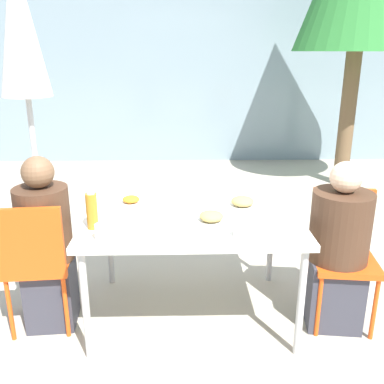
{
  "coord_description": "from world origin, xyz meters",
  "views": [
    {
      "loc": [
        -0.06,
        -2.58,
        1.75
      ],
      "look_at": [
        0.0,
        0.0,
        0.89
      ],
      "focal_mm": 40.0,
      "sensor_mm": 36.0,
      "label": 1
    }
  ],
  "objects_px": {
    "chair_left": "(36,257)",
    "person_left": "(47,249)",
    "bottle": "(92,211)",
    "salad_bowl": "(247,232)",
    "drinking_cup": "(102,232)",
    "closed_umbrella": "(21,38)",
    "person_right": "(337,252)",
    "chair_right": "(343,245)"
  },
  "relations": [
    {
      "from": "person_left",
      "to": "closed_umbrella",
      "type": "relative_size",
      "value": 0.47
    },
    {
      "from": "drinking_cup",
      "to": "bottle",
      "type": "bearing_deg",
      "value": 117.58
    },
    {
      "from": "drinking_cup",
      "to": "salad_bowl",
      "type": "xyz_separation_m",
      "value": [
        0.81,
        0.03,
        -0.02
      ]
    },
    {
      "from": "bottle",
      "to": "drinking_cup",
      "type": "relative_size",
      "value": 2.59
    },
    {
      "from": "chair_right",
      "to": "salad_bowl",
      "type": "height_order",
      "value": "chair_right"
    },
    {
      "from": "chair_right",
      "to": "person_right",
      "type": "height_order",
      "value": "person_right"
    },
    {
      "from": "person_right",
      "to": "drinking_cup",
      "type": "distance_m",
      "value": 1.49
    },
    {
      "from": "chair_right",
      "to": "drinking_cup",
      "type": "relative_size",
      "value": 9.84
    },
    {
      "from": "chair_right",
      "to": "salad_bowl",
      "type": "relative_size",
      "value": 5.76
    },
    {
      "from": "person_right",
      "to": "salad_bowl",
      "type": "xyz_separation_m",
      "value": [
        -0.63,
        -0.24,
        0.25
      ]
    },
    {
      "from": "bottle",
      "to": "salad_bowl",
      "type": "bearing_deg",
      "value": -8.41
    },
    {
      "from": "person_left",
      "to": "person_right",
      "type": "height_order",
      "value": "person_left"
    },
    {
      "from": "person_right",
      "to": "closed_umbrella",
      "type": "height_order",
      "value": "closed_umbrella"
    },
    {
      "from": "drinking_cup",
      "to": "closed_umbrella",
      "type": "bearing_deg",
      "value": 122.53
    },
    {
      "from": "chair_right",
      "to": "drinking_cup",
      "type": "xyz_separation_m",
      "value": [
        -1.5,
        -0.34,
        0.26
      ]
    },
    {
      "from": "chair_left",
      "to": "bottle",
      "type": "height_order",
      "value": "bottle"
    },
    {
      "from": "salad_bowl",
      "to": "closed_umbrella",
      "type": "bearing_deg",
      "value": 144.54
    },
    {
      "from": "chair_left",
      "to": "drinking_cup",
      "type": "xyz_separation_m",
      "value": [
        0.47,
        -0.22,
        0.26
      ]
    },
    {
      "from": "drinking_cup",
      "to": "person_right",
      "type": "bearing_deg",
      "value": 10.39
    },
    {
      "from": "chair_left",
      "to": "chair_right",
      "type": "xyz_separation_m",
      "value": [
        1.97,
        0.12,
        0.0
      ]
    },
    {
      "from": "chair_left",
      "to": "person_left",
      "type": "bearing_deg",
      "value": 57.94
    },
    {
      "from": "salad_bowl",
      "to": "chair_left",
      "type": "bearing_deg",
      "value": 171.42
    },
    {
      "from": "drinking_cup",
      "to": "person_left",
      "type": "bearing_deg",
      "value": 144.3
    },
    {
      "from": "person_right",
      "to": "drinking_cup",
      "type": "bearing_deg",
      "value": 17.32
    },
    {
      "from": "person_right",
      "to": "bottle",
      "type": "height_order",
      "value": "person_right"
    },
    {
      "from": "chair_left",
      "to": "person_right",
      "type": "height_order",
      "value": "person_right"
    },
    {
      "from": "closed_umbrella",
      "to": "bottle",
      "type": "distance_m",
      "value": 1.5
    },
    {
      "from": "person_right",
      "to": "bottle",
      "type": "distance_m",
      "value": 1.57
    },
    {
      "from": "closed_umbrella",
      "to": "bottle",
      "type": "height_order",
      "value": "closed_umbrella"
    },
    {
      "from": "drinking_cup",
      "to": "salad_bowl",
      "type": "bearing_deg",
      "value": 1.94
    },
    {
      "from": "person_left",
      "to": "closed_umbrella",
      "type": "distance_m",
      "value": 1.55
    },
    {
      "from": "chair_left",
      "to": "person_left",
      "type": "relative_size",
      "value": 0.77
    },
    {
      "from": "chair_left",
      "to": "bottle",
      "type": "xyz_separation_m",
      "value": [
        0.38,
        -0.06,
        0.33
      ]
    },
    {
      "from": "bottle",
      "to": "person_right",
      "type": "bearing_deg",
      "value": 3.91
    },
    {
      "from": "chair_right",
      "to": "salad_bowl",
      "type": "xyz_separation_m",
      "value": [
        -0.69,
        -0.31,
        0.24
      ]
    },
    {
      "from": "closed_umbrella",
      "to": "person_right",
      "type": "bearing_deg",
      "value": -21.48
    },
    {
      "from": "closed_umbrella",
      "to": "bottle",
      "type": "relative_size",
      "value": 10.51
    },
    {
      "from": "drinking_cup",
      "to": "salad_bowl",
      "type": "relative_size",
      "value": 0.59
    },
    {
      "from": "bottle",
      "to": "drinking_cup",
      "type": "bearing_deg",
      "value": -62.42
    },
    {
      "from": "chair_right",
      "to": "closed_umbrella",
      "type": "bearing_deg",
      "value": -12.35
    },
    {
      "from": "person_left",
      "to": "salad_bowl",
      "type": "xyz_separation_m",
      "value": [
        1.24,
        -0.28,
        0.23
      ]
    },
    {
      "from": "chair_right",
      "to": "drinking_cup",
      "type": "bearing_deg",
      "value": 19.6
    }
  ]
}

